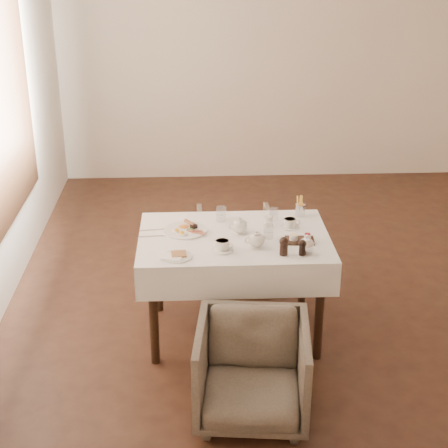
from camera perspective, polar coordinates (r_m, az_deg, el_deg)
name	(u,v)px	position (r m, az deg, el deg)	size (l,w,h in m)	color
table	(234,252)	(4.65, 0.83, -2.31)	(1.28, 0.88, 0.75)	black
armchair_near	(252,371)	(4.06, 2.36, -12.13)	(0.64, 0.66, 0.60)	#4A4036
armchair_far	(235,246)	(5.57, 0.92, -1.82)	(0.60, 0.62, 0.56)	#4A4036
breakfast_plate	(186,230)	(4.68, -3.21, -0.47)	(0.30, 0.30, 0.04)	white
side_plate	(176,256)	(4.31, -4.01, -2.70)	(0.20, 0.19, 0.02)	white
teapot_centre	(239,225)	(4.63, 1.29, -0.08)	(0.15, 0.11, 0.12)	white
teapot_front	(257,239)	(4.43, 2.72, -1.22)	(0.14, 0.11, 0.12)	white
creamer	(269,221)	(4.75, 3.73, 0.25)	(0.06, 0.06, 0.07)	white
teacup_near	(222,246)	(4.39, -0.14, -1.84)	(0.14, 0.14, 0.07)	white
teacup_far	(290,224)	(4.74, 5.49, 0.04)	(0.13, 0.13, 0.07)	white
glass_left	(221,214)	(4.83, -0.24, 0.84)	(0.07, 0.07, 0.10)	silver
glass_mid	(268,231)	(4.57, 3.70, -0.62)	(0.07, 0.07, 0.09)	silver
glass_right	(274,214)	(4.85, 4.14, 0.83)	(0.06, 0.06, 0.09)	silver
condiment_board	(299,239)	(4.54, 6.29, -1.29)	(0.20, 0.14, 0.05)	black
pepper_mill_left	(284,246)	(4.33, 5.00, -1.83)	(0.06, 0.06, 0.12)	black
pepper_mill_right	(302,247)	(4.35, 6.54, -1.94)	(0.05, 0.05, 0.10)	black
silver_pot	(307,244)	(4.38, 6.88, -1.64)	(0.12, 0.10, 0.13)	white
fries_cup	(300,207)	(4.93, 6.38, 1.42)	(0.07, 0.07, 0.15)	silver
cutlery_fork	(154,230)	(4.72, -5.82, -0.49)	(0.02, 0.20, 0.00)	silver
cutlery_knife	(154,236)	(4.62, -5.88, -1.02)	(0.02, 0.21, 0.00)	silver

